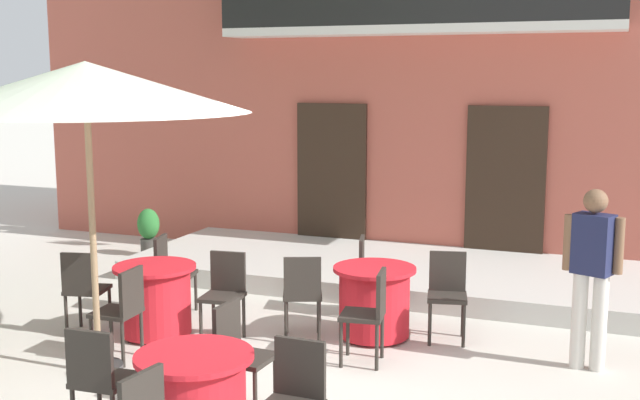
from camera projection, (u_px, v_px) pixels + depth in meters
ground_plane at (276, 379)px, 7.17m from camera, size 120.00×120.00×0.00m
building_facade at (448, 12)px, 13.01m from camera, size 13.00×5.09×7.50m
entrance_step_platform at (390, 271)px, 10.57m from camera, size 6.95×2.56×0.25m
cafe_table_near_tree at (374, 301)px, 8.24m from camera, size 0.86×0.86×0.76m
cafe_chair_near_tree_0 at (371, 271)px, 8.96m from camera, size 0.49×0.49×0.91m
cafe_chair_near_tree_1 at (302, 291)px, 8.12m from camera, size 0.52×0.52×0.91m
cafe_chair_near_tree_2 at (370, 310)px, 7.48m from camera, size 0.45×0.45×0.91m
cafe_chair_near_tree_3 at (447, 290)px, 8.18m from camera, size 0.48×0.48×0.91m
cafe_chair_middle_1 at (294, 396)px, 5.48m from camera, size 0.41×0.41×0.91m
cafe_chair_middle_2 at (238, 350)px, 6.39m from camera, size 0.42×0.42×0.91m
cafe_chair_middle_3 at (99, 376)px, 5.84m from camera, size 0.42×0.42×0.91m
cafe_table_front at (156, 299)px, 8.31m from camera, size 0.86×0.86×0.76m
cafe_chair_front_0 at (170, 269)px, 9.03m from camera, size 0.49×0.49×0.91m
cafe_chair_front_1 at (84, 286)px, 8.31m from camera, size 0.48×0.48×0.91m
cafe_chair_front_2 at (123, 307)px, 7.56m from camera, size 0.42×0.42×0.91m
cafe_chair_front_3 at (225, 290)px, 8.18m from camera, size 0.44×0.44×0.91m
cafe_umbrella at (86, 89)px, 6.90m from camera, size 2.90×2.90×2.85m
ground_planter_left at (149, 230)px, 11.95m from camera, size 0.33×0.33×0.73m
pedestrian_by_tree at (592, 268)px, 7.27m from camera, size 0.53×0.33×1.71m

